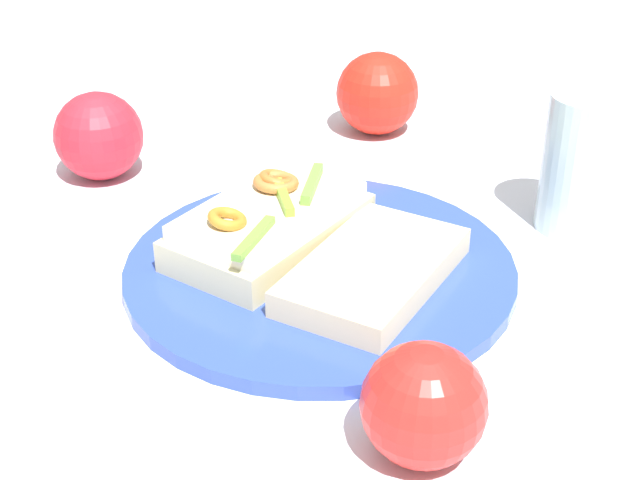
{
  "coord_description": "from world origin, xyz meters",
  "views": [
    {
      "loc": [
        -0.28,
        0.52,
        0.37
      ],
      "look_at": [
        0.0,
        0.0,
        0.03
      ],
      "focal_mm": 52.19,
      "sensor_mm": 36.0,
      "label": 1
    }
  ],
  "objects_px": {
    "apple_1": "(377,93)",
    "drinking_glass": "(582,163)",
    "sandwich": "(270,224)",
    "bread_slice_side": "(373,271)",
    "plate": "(320,270)",
    "apple_2": "(424,405)",
    "apple_3": "(99,136)"
  },
  "relations": [
    {
      "from": "apple_1",
      "to": "drinking_glass",
      "type": "relative_size",
      "value": 0.71
    },
    {
      "from": "sandwich",
      "to": "apple_1",
      "type": "distance_m",
      "value": 0.26
    },
    {
      "from": "bread_slice_side",
      "to": "drinking_glass",
      "type": "height_order",
      "value": "drinking_glass"
    },
    {
      "from": "plate",
      "to": "apple_1",
      "type": "height_order",
      "value": "apple_1"
    },
    {
      "from": "apple_2",
      "to": "apple_3",
      "type": "height_order",
      "value": "apple_3"
    },
    {
      "from": "plate",
      "to": "bread_slice_side",
      "type": "height_order",
      "value": "bread_slice_side"
    },
    {
      "from": "sandwich",
      "to": "drinking_glass",
      "type": "relative_size",
      "value": 1.47
    },
    {
      "from": "bread_slice_side",
      "to": "apple_2",
      "type": "distance_m",
      "value": 0.17
    },
    {
      "from": "apple_1",
      "to": "apple_2",
      "type": "distance_m",
      "value": 0.46
    },
    {
      "from": "sandwich",
      "to": "apple_2",
      "type": "relative_size",
      "value": 2.34
    },
    {
      "from": "plate",
      "to": "bread_slice_side",
      "type": "distance_m",
      "value": 0.05
    },
    {
      "from": "apple_1",
      "to": "plate",
      "type": "bearing_deg",
      "value": 106.44
    },
    {
      "from": "plate",
      "to": "bread_slice_side",
      "type": "xyz_separation_m",
      "value": [
        -0.05,
        0.01,
        0.02
      ]
    },
    {
      "from": "bread_slice_side",
      "to": "drinking_glass",
      "type": "relative_size",
      "value": 1.32
    },
    {
      "from": "apple_1",
      "to": "apple_2",
      "type": "relative_size",
      "value": 1.14
    },
    {
      "from": "drinking_glass",
      "to": "apple_3",
      "type": "bearing_deg",
      "value": 14.96
    },
    {
      "from": "sandwich",
      "to": "drinking_glass",
      "type": "xyz_separation_m",
      "value": [
        -0.19,
        -0.16,
        0.03
      ]
    },
    {
      "from": "apple_3",
      "to": "bread_slice_side",
      "type": "bearing_deg",
      "value": 167.9
    },
    {
      "from": "apple_1",
      "to": "apple_2",
      "type": "height_order",
      "value": "apple_1"
    },
    {
      "from": "sandwich",
      "to": "apple_3",
      "type": "xyz_separation_m",
      "value": [
        0.21,
        -0.05,
        0.01
      ]
    },
    {
      "from": "plate",
      "to": "apple_2",
      "type": "relative_size",
      "value": 4.07
    },
    {
      "from": "apple_1",
      "to": "bread_slice_side",
      "type": "bearing_deg",
      "value": 114.6
    },
    {
      "from": "apple_2",
      "to": "sandwich",
      "type": "bearing_deg",
      "value": -38.31
    },
    {
      "from": "plate",
      "to": "sandwich",
      "type": "xyz_separation_m",
      "value": [
        0.05,
        -0.01,
        0.02
      ]
    },
    {
      "from": "sandwich",
      "to": "apple_1",
      "type": "relative_size",
      "value": 2.06
    },
    {
      "from": "apple_1",
      "to": "drinking_glass",
      "type": "xyz_separation_m",
      "value": [
        -0.23,
        0.1,
        0.02
      ]
    },
    {
      "from": "sandwich",
      "to": "apple_3",
      "type": "height_order",
      "value": "apple_3"
    },
    {
      "from": "sandwich",
      "to": "apple_1",
      "type": "bearing_deg",
      "value": 13.99
    },
    {
      "from": "sandwich",
      "to": "apple_2",
      "type": "bearing_deg",
      "value": -121.42
    },
    {
      "from": "drinking_glass",
      "to": "apple_2",
      "type": "bearing_deg",
      "value": 88.83
    },
    {
      "from": "drinking_glass",
      "to": "plate",
      "type": "bearing_deg",
      "value": 48.54
    },
    {
      "from": "plate",
      "to": "drinking_glass",
      "type": "height_order",
      "value": "drinking_glass"
    }
  ]
}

